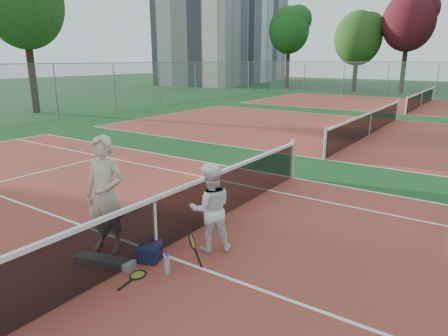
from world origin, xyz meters
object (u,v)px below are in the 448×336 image
object	(u,v)px
apartment_block	(228,27)
water_bottle	(167,265)
racket_red	(107,240)
racket_spare	(138,275)
sports_bag_purple	(157,249)
sports_bag_navy	(148,255)
player_a	(105,195)
racket_black_held	(192,251)
player_b	(211,209)
net_main	(155,225)

from	to	relation	value
apartment_block	water_bottle	xyz separation A→B (m)	(28.64, -44.42, -7.35)
racket_red	racket_spare	size ratio (longest dim) A/B	0.92
apartment_block	sports_bag_purple	bearing A→B (deg)	-57.50
racket_red	sports_bag_navy	xyz separation A→B (m)	(0.76, 0.20, -0.14)
apartment_block	player_a	bearing A→B (deg)	-58.47
sports_bag_navy	sports_bag_purple	world-z (taller)	sports_bag_navy
sports_bag_navy	player_a	bearing A→B (deg)	-176.56
racket_black_held	sports_bag_navy	size ratio (longest dim) A/B	1.73
sports_bag_purple	water_bottle	xyz separation A→B (m)	(0.56, -0.35, 0.03)
apartment_block	player_b	size ratio (longest dim) A/B	14.58
racket_spare	sports_bag_navy	xyz separation A→B (m)	(-0.18, 0.42, 0.12)
racket_red	water_bottle	xyz separation A→B (m)	(1.27, 0.09, -0.13)
racket_red	sports_bag_purple	distance (m)	0.85
player_a	racket_spare	size ratio (longest dim) A/B	3.39
net_main	racket_red	size ratio (longest dim) A/B	19.95
net_main	racket_red	world-z (taller)	net_main
racket_black_held	water_bottle	xyz separation A→B (m)	(-0.20, -0.38, -0.14)
player_b	sports_bag_purple	xyz separation A→B (m)	(-0.64, -0.71, -0.63)
apartment_block	sports_bag_purple	xyz separation A→B (m)	(28.07, -44.06, -7.38)
apartment_block	player_b	xyz separation A→B (m)	(28.71, -43.35, -6.75)
racket_black_held	water_bottle	distance (m)	0.45
racket_spare	water_bottle	distance (m)	0.47
net_main	racket_spare	xyz separation A→B (m)	(0.31, -0.73, -0.49)
apartment_block	sports_bag_purple	world-z (taller)	apartment_block
player_a	sports_bag_navy	size ratio (longest dim) A/B	6.08
sports_bag_navy	sports_bag_purple	size ratio (longest dim) A/B	1.12
net_main	racket_spare	size ratio (longest dim) A/B	18.30
racket_spare	player_a	bearing A→B (deg)	62.56
player_b	racket_black_held	world-z (taller)	player_b
net_main	player_b	size ratio (longest dim) A/B	7.27
player_a	player_b	bearing A→B (deg)	17.31
net_main	apartment_block	xyz separation A→B (m)	(-28.00, 44.00, 6.99)
player_a	water_bottle	xyz separation A→B (m)	(1.41, -0.05, -0.87)
racket_red	sports_bag_purple	xyz separation A→B (m)	(0.70, 0.45, -0.15)
apartment_block	racket_black_held	bearing A→B (deg)	-56.78
apartment_block	racket_red	world-z (taller)	apartment_block
player_b	racket_red	world-z (taller)	player_b
net_main	player_b	xyz separation A→B (m)	(0.71, 0.65, 0.24)
racket_spare	apartment_block	bearing A→B (deg)	23.32
net_main	racket_red	distance (m)	0.85
racket_spare	sports_bag_navy	distance (m)	0.47
racket_black_held	racket_red	bearing A→B (deg)	-11.96
net_main	player_a	bearing A→B (deg)	-154.66
net_main	racket_black_held	distance (m)	0.87
player_a	water_bottle	size ratio (longest dim) A/B	6.78
racket_red	water_bottle	bearing A→B (deg)	-12.31
net_main	sports_bag_navy	distance (m)	0.51
player_a	sports_bag_purple	world-z (taller)	player_a
apartment_block	racket_red	xyz separation A→B (m)	(27.37, -44.51, -7.22)
net_main	player_a	distance (m)	1.00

